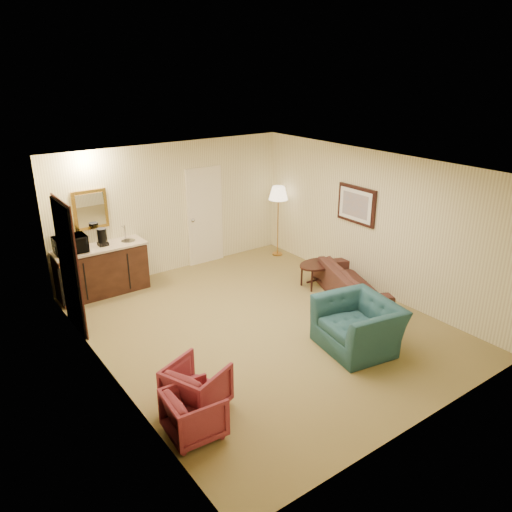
{
  "coord_description": "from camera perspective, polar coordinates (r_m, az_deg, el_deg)",
  "views": [
    {
      "loc": [
        -4.3,
        -5.77,
        4.01
      ],
      "look_at": [
        0.24,
        0.5,
        1.01
      ],
      "focal_mm": 35.0,
      "sensor_mm": 36.0,
      "label": 1
    }
  ],
  "objects": [
    {
      "name": "teal_armchair",
      "position": [
        7.57,
        11.65,
        -6.91
      ],
      "size": [
        0.92,
        1.25,
        1.0
      ],
      "primitive_type": "imported",
      "rotation": [
        0.0,
        0.0,
        -1.74
      ],
      "color": "#1F4B4E",
      "rests_on": "ground"
    },
    {
      "name": "coffee_table",
      "position": [
        9.62,
        7.07,
        -2.1
      ],
      "size": [
        0.84,
        0.61,
        0.46
      ],
      "primitive_type": "cube",
      "rotation": [
        0.0,
        0.0,
        -0.08
      ],
      "color": "black",
      "rests_on": "ground"
    },
    {
      "name": "rose_chair_near",
      "position": [
        6.32,
        -6.81,
        -14.45
      ],
      "size": [
        0.83,
        0.85,
        0.68
      ],
      "primitive_type": "imported",
      "rotation": [
        0.0,
        0.0,
        1.96
      ],
      "color": "maroon",
      "rests_on": "ground"
    },
    {
      "name": "microwave",
      "position": [
        9.22,
        -20.49,
        1.44
      ],
      "size": [
        0.55,
        0.31,
        0.37
      ],
      "primitive_type": "imported",
      "rotation": [
        0.0,
        0.0,
        -0.01
      ],
      "color": "black",
      "rests_on": "wetbar_cabinet"
    },
    {
      "name": "wetbar_cabinet",
      "position": [
        9.58,
        -17.18,
        -1.55
      ],
      "size": [
        1.64,
        0.58,
        0.92
      ],
      "primitive_type": "cube",
      "color": "#3E2013",
      "rests_on": "ground"
    },
    {
      "name": "floor_lamp",
      "position": [
        10.93,
        2.52,
        4.0
      ],
      "size": [
        0.45,
        0.45,
        1.56
      ],
      "primitive_type": "cube",
      "rotation": [
        0.0,
        0.0,
        -0.1
      ],
      "color": "#B47F3C",
      "rests_on": "ground"
    },
    {
      "name": "room_walls",
      "position": [
        8.11,
        -3.04,
        4.74
      ],
      "size": [
        5.02,
        6.01,
        2.61
      ],
      "color": "#FAF1BB",
      "rests_on": "ground"
    },
    {
      "name": "coffee_maker",
      "position": [
        9.4,
        -17.17,
        2.08
      ],
      "size": [
        0.21,
        0.21,
        0.32
      ],
      "primitive_type": "cylinder",
      "rotation": [
        0.0,
        0.0,
        -0.23
      ],
      "color": "black",
      "rests_on": "wetbar_cabinet"
    },
    {
      "name": "ground",
      "position": [
        8.24,
        0.71,
        -7.92
      ],
      "size": [
        6.0,
        6.0,
        0.0
      ],
      "primitive_type": "plane",
      "color": "olive",
      "rests_on": "ground"
    },
    {
      "name": "rose_chair_far",
      "position": [
        5.97,
        -7.1,
        -17.2
      ],
      "size": [
        0.62,
        0.65,
        0.63
      ],
      "primitive_type": "imported",
      "rotation": [
        0.0,
        0.0,
        1.5
      ],
      "color": "maroon",
      "rests_on": "ground"
    },
    {
      "name": "waste_bin",
      "position": [
        9.78,
        -13.17,
        -2.6
      ],
      "size": [
        0.32,
        0.32,
        0.31
      ],
      "primitive_type": "cylinder",
      "rotation": [
        0.0,
        0.0,
        0.39
      ],
      "color": "black",
      "rests_on": "ground"
    },
    {
      "name": "sofa",
      "position": [
        9.2,
        10.82,
        -2.47
      ],
      "size": [
        1.23,
        1.98,
        0.75
      ],
      "primitive_type": "imported",
      "rotation": [
        0.0,
        0.0,
        1.19
      ],
      "color": "black",
      "rests_on": "ground"
    }
  ]
}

